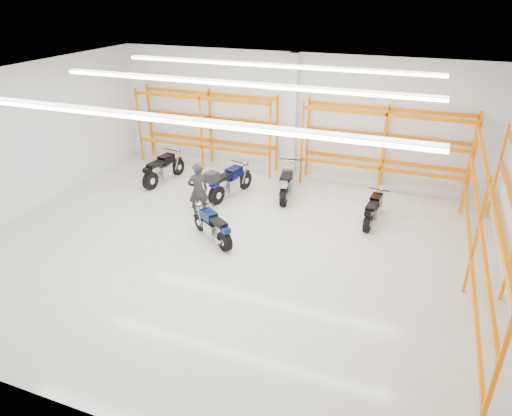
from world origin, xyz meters
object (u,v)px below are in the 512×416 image
at_px(structural_column, 292,117).
at_px(motorcycle_back_d, 373,210).
at_px(motorcycle_back_c, 287,182).
at_px(motorcycle_back_a, 162,170).
at_px(motorcycle_back_b, 227,183).
at_px(standing_man, 198,190).
at_px(motorcycle_main, 213,227).

bearing_deg(structural_column, motorcycle_back_d, -40.83).
bearing_deg(motorcycle_back_c, motorcycle_back_d, -17.58).
relative_size(motorcycle_back_a, structural_column, 0.50).
bearing_deg(motorcycle_back_a, motorcycle_back_d, -3.85).
bearing_deg(structural_column, motorcycle_back_b, -114.92).
distance_m(motorcycle_back_c, structural_column, 2.75).
distance_m(standing_man, structural_column, 4.97).
height_order(motorcycle_main, motorcycle_back_a, motorcycle_back_a).
relative_size(motorcycle_back_c, standing_man, 1.32).
distance_m(motorcycle_main, standing_man, 1.76).
xyz_separation_m(motorcycle_main, motorcycle_back_c, (1.03, 3.68, 0.09)).
bearing_deg(standing_man, motorcycle_back_c, -173.68).
bearing_deg(motorcycle_main, motorcycle_back_d, 33.74).
bearing_deg(motorcycle_back_d, structural_column, 139.17).
height_order(motorcycle_back_a, structural_column, structural_column).
xyz_separation_m(motorcycle_back_c, structural_column, (-0.51, 2.10, 1.71)).
relative_size(motorcycle_main, motorcycle_back_a, 0.76).
bearing_deg(motorcycle_main, motorcycle_back_c, 74.29).
distance_m(motorcycle_back_a, standing_man, 3.18).
distance_m(motorcycle_back_a, structural_column, 5.16).
relative_size(motorcycle_back_b, standing_man, 1.30).
relative_size(motorcycle_main, motorcycle_back_b, 0.74).
xyz_separation_m(motorcycle_back_b, motorcycle_back_c, (1.87, 0.83, -0.03)).
height_order(motorcycle_back_b, motorcycle_back_c, motorcycle_back_b).
height_order(motorcycle_back_c, structural_column, structural_column).
bearing_deg(motorcycle_back_c, motorcycle_back_b, -155.97).
bearing_deg(motorcycle_back_a, motorcycle_main, -41.82).
bearing_deg(motorcycle_main, structural_column, 84.78).
bearing_deg(standing_man, motorcycle_back_a, -79.65).
height_order(motorcycle_main, standing_man, standing_man).
xyz_separation_m(motorcycle_back_a, structural_column, (4.14, 2.54, 1.74)).
xyz_separation_m(motorcycle_back_b, structural_column, (1.36, 2.93, 1.68)).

